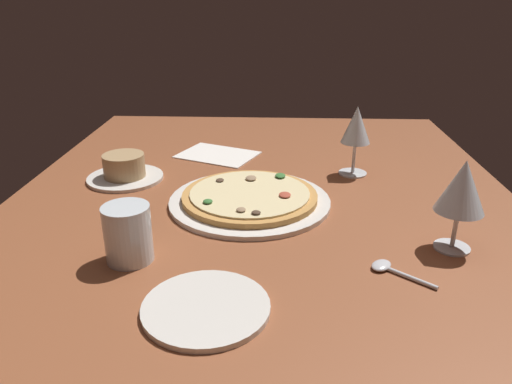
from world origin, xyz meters
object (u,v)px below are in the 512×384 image
at_px(wine_glass_near, 462,189).
at_px(paper_menu, 218,155).
at_px(water_glass, 128,236).
at_px(wine_glass_far, 356,128).
at_px(spoon, 389,269).
at_px(side_plate, 206,307).
at_px(pizza_main, 250,198).
at_px(ramekin_on_saucer, 125,170).

height_order(wine_glass_near, paper_menu, wine_glass_near).
bearing_deg(water_glass, wine_glass_near, -83.57).
height_order(wine_glass_far, spoon, wine_glass_far).
height_order(side_plate, paper_menu, side_plate).
bearing_deg(pizza_main, ramekin_on_saucer, 67.47).
height_order(water_glass, side_plate, water_glass).
bearing_deg(pizza_main, paper_menu, 18.58).
distance_m(wine_glass_near, spoon, 0.18).
height_order(ramekin_on_saucer, wine_glass_near, wine_glass_near).
xyz_separation_m(pizza_main, wine_glass_far, (0.19, -0.24, 0.10)).
xyz_separation_m(side_plate, paper_menu, (0.68, 0.06, -0.00)).
height_order(wine_glass_far, side_plate, wine_glass_far).
xyz_separation_m(pizza_main, side_plate, (-0.37, 0.04, -0.01)).
distance_m(wine_glass_near, water_glass, 0.56).
distance_m(water_glass, side_plate, 0.20).
distance_m(pizza_main, wine_glass_near, 0.42).
relative_size(ramekin_on_saucer, paper_menu, 0.89).
height_order(wine_glass_far, wine_glass_near, wine_glass_far).
height_order(wine_glass_near, spoon, wine_glass_near).
xyz_separation_m(ramekin_on_saucer, wine_glass_far, (0.06, -0.54, 0.09)).
bearing_deg(wine_glass_far, ramekin_on_saucer, 96.44).
relative_size(pizza_main, paper_menu, 1.70).
relative_size(wine_glass_near, water_glass, 1.68).
height_order(ramekin_on_saucer, wine_glass_far, wine_glass_far).
relative_size(pizza_main, wine_glass_far, 2.03).
xyz_separation_m(ramekin_on_saucer, side_plate, (-0.50, -0.26, -0.02)).
bearing_deg(pizza_main, spoon, -136.95).
relative_size(wine_glass_near, paper_menu, 0.82).
bearing_deg(ramekin_on_saucer, wine_glass_far, -83.56).
distance_m(water_glass, spoon, 0.43).
xyz_separation_m(wine_glass_near, spoon, (-0.08, 0.12, -0.11)).
bearing_deg(side_plate, pizza_main, -6.29).
bearing_deg(spoon, pizza_main, 43.05).
height_order(pizza_main, water_glass, water_glass).
distance_m(side_plate, paper_menu, 0.69).
bearing_deg(paper_menu, water_glass, -165.08).
relative_size(side_plate, spoon, 1.84).
bearing_deg(side_plate, wine_glass_near, -64.27).
relative_size(wine_glass_near, side_plate, 0.89).
relative_size(wine_glass_far, paper_menu, 0.84).
relative_size(side_plate, paper_menu, 0.92).
bearing_deg(wine_glass_near, ramekin_on_saucer, 65.64).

